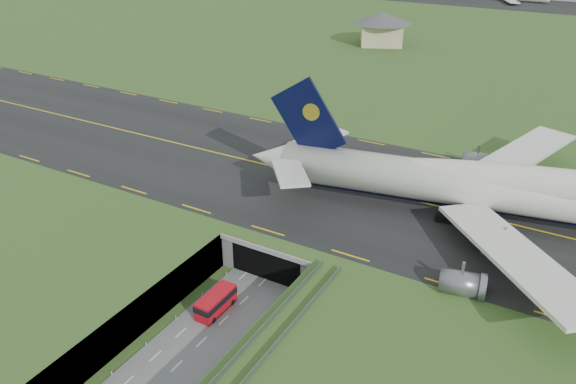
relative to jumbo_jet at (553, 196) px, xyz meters
The scene contains 8 objects.
ground 50.78m from the jumbo_jet, 135.74° to the right, with size 900.00×900.00×0.00m, color #325622.
airfield_deck 50.17m from the jumbo_jet, 135.74° to the right, with size 800.00×800.00×6.00m, color gray.
trench_road 56.12m from the jumbo_jet, 130.12° to the right, with size 12.00×75.00×0.20m, color slate.
taxiway 35.86m from the jumbo_jet, behind, with size 800.00×44.00×0.18m, color black.
tunnel_portal 40.47m from the jumbo_jet, 153.34° to the right, with size 17.00×22.30×6.00m.
jumbo_jet is the anchor object (origin of this frame).
shuttle_tram 53.17m from the jumbo_jet, 136.05° to the right, with size 2.68×6.90×2.83m.
service_building 130.84m from the jumbo_jet, 122.80° to the left, with size 27.54×27.54×11.36m.
Camera 1 is at (37.97, -51.34, 51.27)m, focal length 35.00 mm.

